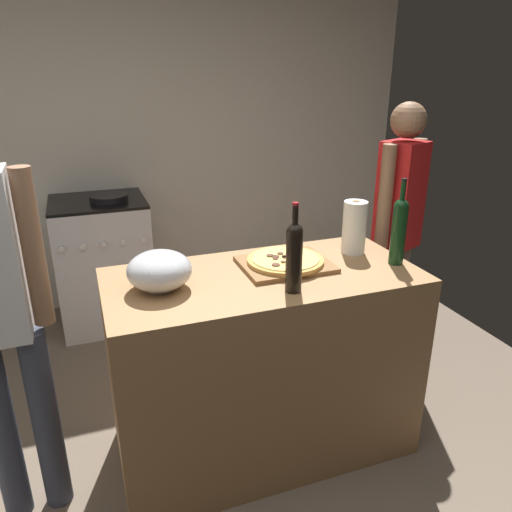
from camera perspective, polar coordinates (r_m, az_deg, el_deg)
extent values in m
cube|color=#6B5B4C|center=(3.11, -6.48, -14.34)|extent=(4.17, 3.28, 0.02)
cube|color=silver|center=(3.94, -12.32, 13.54)|extent=(4.17, 0.10, 2.60)
cube|color=#9E7247|center=(2.39, 0.84, -12.38)|extent=(1.38, 0.66, 0.93)
cube|color=olive|center=(2.26, 3.40, -0.96)|extent=(0.40, 0.32, 0.02)
cylinder|color=tan|center=(2.25, 3.41, -0.51)|extent=(0.35, 0.35, 0.02)
cylinder|color=#EAC660|center=(2.25, 3.42, -0.25)|extent=(0.31, 0.31, 0.00)
cylinder|color=brown|center=(2.23, 2.26, -0.29)|extent=(0.02, 0.02, 0.01)
cylinder|color=brown|center=(2.25, 3.33, -0.14)|extent=(0.02, 0.02, 0.01)
cylinder|color=brown|center=(2.25, 3.86, -0.11)|extent=(0.04, 0.04, 0.01)
cylinder|color=brown|center=(2.28, 4.64, 0.17)|extent=(0.03, 0.03, 0.01)
cylinder|color=brown|center=(2.19, 3.14, -0.69)|extent=(0.02, 0.02, 0.01)
cylinder|color=brown|center=(2.25, 3.41, -0.07)|extent=(0.03, 0.03, 0.01)
cylinder|color=brown|center=(2.26, 1.64, 0.04)|extent=(0.03, 0.03, 0.01)
cylinder|color=brown|center=(2.29, 2.83, 0.28)|extent=(0.03, 0.03, 0.01)
cylinder|color=brown|center=(2.16, 2.31, -1.03)|extent=(0.04, 0.04, 0.01)
cylinder|color=brown|center=(2.25, 2.28, -0.08)|extent=(0.03, 0.03, 0.01)
cylinder|color=#B2B2B7|center=(2.07, -10.93, -3.63)|extent=(0.11, 0.11, 0.01)
ellipsoid|color=silver|center=(2.04, -11.08, -1.63)|extent=(0.27, 0.27, 0.16)
cylinder|color=white|center=(2.43, 11.29, 3.25)|extent=(0.11, 0.11, 0.26)
cylinder|color=#997551|center=(2.43, 11.29, 3.29)|extent=(0.03, 0.03, 0.26)
cylinder|color=#143819|center=(2.34, 16.11, 2.29)|extent=(0.07, 0.07, 0.27)
sphere|color=#143819|center=(2.30, 16.45, 5.51)|extent=(0.07, 0.07, 0.07)
cylinder|color=#143819|center=(2.28, 16.62, 7.13)|extent=(0.02, 0.02, 0.09)
cylinder|color=black|center=(2.27, 16.76, 8.42)|extent=(0.02, 0.02, 0.01)
cylinder|color=black|center=(1.97, 4.40, -0.70)|extent=(0.07, 0.07, 0.25)
sphere|color=black|center=(1.93, 4.50, 2.81)|extent=(0.07, 0.07, 0.07)
cylinder|color=black|center=(1.91, 4.56, 4.60)|extent=(0.02, 0.02, 0.09)
cylinder|color=maroon|center=(1.90, 4.60, 6.01)|extent=(0.03, 0.03, 0.01)
cube|color=#B7B7BC|center=(3.72, -17.11, -0.89)|extent=(0.64, 0.58, 0.91)
cube|color=black|center=(3.58, -17.90, 6.02)|extent=(0.64, 0.58, 0.02)
cylinder|color=silver|center=(3.35, -21.54, 0.78)|extent=(0.04, 0.02, 0.04)
cylinder|color=silver|center=(3.34, -19.38, 1.05)|extent=(0.04, 0.02, 0.04)
cylinder|color=silver|center=(3.34, -17.21, 1.32)|extent=(0.04, 0.02, 0.04)
cylinder|color=silver|center=(3.35, -15.05, 1.59)|extent=(0.04, 0.02, 0.04)
cylinder|color=silver|center=(3.36, -12.90, 1.85)|extent=(0.04, 0.02, 0.04)
cylinder|color=black|center=(3.53, -16.64, 6.49)|extent=(0.25, 0.25, 0.04)
cylinder|color=#383D4C|center=(2.33, -27.22, -17.55)|extent=(0.11, 0.11, 0.84)
cylinder|color=#383D4C|center=(2.31, -23.07, -17.16)|extent=(0.11, 0.11, 0.84)
cylinder|color=#936B4C|center=(1.96, -24.38, 0.75)|extent=(0.08, 0.08, 0.60)
cylinder|color=slate|center=(3.23, 15.88, -5.13)|extent=(0.11, 0.11, 0.80)
cylinder|color=slate|center=(3.10, 14.20, -6.12)|extent=(0.11, 0.11, 0.80)
cube|color=red|center=(2.93, 16.35, 6.76)|extent=(0.28, 0.27, 0.60)
cylinder|color=#936B4C|center=(3.06, 17.90, 7.45)|extent=(0.08, 0.08, 0.57)
cylinder|color=#936B4C|center=(2.80, 14.72, 6.59)|extent=(0.08, 0.08, 0.57)
sphere|color=#936B4C|center=(2.86, 17.21, 14.76)|extent=(0.19, 0.19, 0.19)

